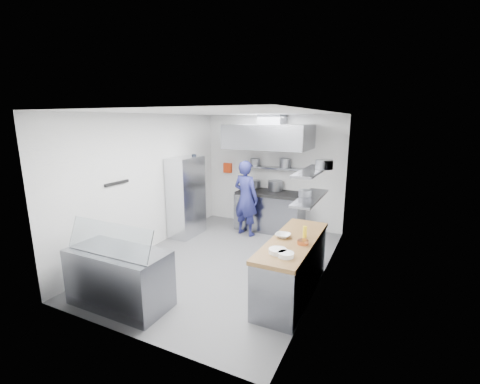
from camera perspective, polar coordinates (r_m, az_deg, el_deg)
The scene contains 35 objects.
floor at distance 6.38m, azimuth -2.39°, elevation -12.11°, with size 5.00×5.00×0.00m, color #4E4E50.
ceiling at distance 5.79m, azimuth -2.65°, elevation 13.92°, with size 5.00×5.00×0.00m, color silver.
wall_back at distance 8.18m, azimuth 5.78°, elevation 3.66°, with size 3.60×0.02×2.80m, color white.
wall_front at distance 3.99m, azimuth -19.81°, elevation -6.74°, with size 3.60×0.02×2.80m, color white.
wall_left at distance 6.95m, azimuth -15.73°, elevation 1.64°, with size 5.00×0.02×2.80m, color white.
wall_right at distance 5.34m, azimuth 14.79°, elevation -1.54°, with size 5.00×0.02×2.80m, color white.
gas_range at distance 7.99m, azimuth 5.32°, elevation -3.54°, with size 1.60×0.80×0.90m, color gray.
cooktop at distance 7.87m, azimuth 5.39°, elevation -0.18°, with size 1.57×0.78×0.06m, color black.
stock_pot_left at distance 8.30m, azimuth 2.64°, elevation 1.47°, with size 0.31×0.31×0.20m, color slate.
stock_pot_mid at distance 8.03m, azimuth 6.30°, elevation 1.16°, with size 0.37×0.37×0.24m, color slate.
over_range_shelf at distance 7.98m, azimuth 6.08°, elevation 4.30°, with size 1.60×0.30×0.04m, color gray.
shelf_pot_a at distance 8.20m, azimuth 2.69°, elevation 5.36°, with size 0.26×0.26×0.18m, color slate.
shelf_pot_b at distance 7.93m, azimuth 8.04°, elevation 5.15°, with size 0.28×0.28×0.22m, color slate.
extractor_hood at distance 7.51m, azimuth 5.14°, elevation 9.79°, with size 1.90×1.15×0.55m, color gray.
hood_duct at distance 7.72m, azimuth 5.80°, elevation 12.67°, with size 0.55×0.55×0.24m, color slate.
red_firebox at distance 8.62m, azimuth -2.20°, elevation 4.32°, with size 0.22×0.10×0.26m, color red.
chef at distance 7.49m, azimuth 1.04°, elevation -1.10°, with size 0.65×0.43×1.78m, color navy.
wire_rack at distance 7.57m, azimuth -9.52°, elevation -0.86°, with size 0.50×0.90×1.85m, color silver.
rack_bin_a at distance 7.66m, azimuth -9.12°, elevation -1.63°, with size 0.16×0.20×0.18m, color white.
rack_bin_b at distance 7.80m, azimuth -8.01°, elevation 2.42°, with size 0.16×0.20×0.18m, color yellow.
rack_jar at distance 7.63m, azimuth -8.17°, elevation 5.98°, with size 0.10×0.10×0.18m, color black.
knife_strip at distance 6.27m, azimuth -21.04°, elevation 1.50°, with size 0.04×0.55×0.05m, color black.
prep_counter_base at distance 5.19m, azimuth 9.29°, elevation -13.23°, with size 0.62×2.00×0.84m, color gray.
prep_counter_top at distance 5.01m, azimuth 9.47°, elevation -8.60°, with size 0.65×2.04×0.06m, color brown.
plate_stack_a at distance 4.47m, azimuth 6.72°, elevation -10.37°, with size 0.25×0.25×0.06m, color white.
plate_stack_b at distance 4.37m, azimuth 8.15°, elevation -10.97°, with size 0.22×0.22×0.06m, color white.
copper_pan at distance 4.83m, azimuth 11.10°, elevation -8.75°, with size 0.17×0.17×0.06m, color #C76A38.
squeeze_bottle at distance 5.07m, azimuth 11.45°, elevation -6.97°, with size 0.06×0.06×0.18m, color yellow.
mixing_bowl at distance 5.04m, azimuth 7.63°, elevation -7.67°, with size 0.23×0.23×0.06m, color white.
wall_shelf_lower at distance 5.06m, azimuth 12.42°, elevation -1.02°, with size 0.30×1.30×0.04m, color gray.
wall_shelf_upper at distance 4.98m, azimuth 12.65°, elevation 3.68°, with size 0.30×1.30×0.04m, color gray.
shelf_pot_c at distance 5.04m, azimuth 11.46°, elevation -0.22°, with size 0.20×0.20×0.10m, color slate.
shelf_pot_d at distance 5.07m, azimuth 14.74°, elevation 4.74°, with size 0.26×0.26×0.14m, color slate.
display_case at distance 5.15m, azimuth -20.64°, elevation -14.07°, with size 1.50×0.70×0.85m, color gray.
display_glass at distance 4.83m, azimuth -22.27°, elevation -7.70°, with size 1.47×0.02×0.45m, color silver.
Camera 1 is at (2.74, -5.10, 2.67)m, focal length 24.00 mm.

